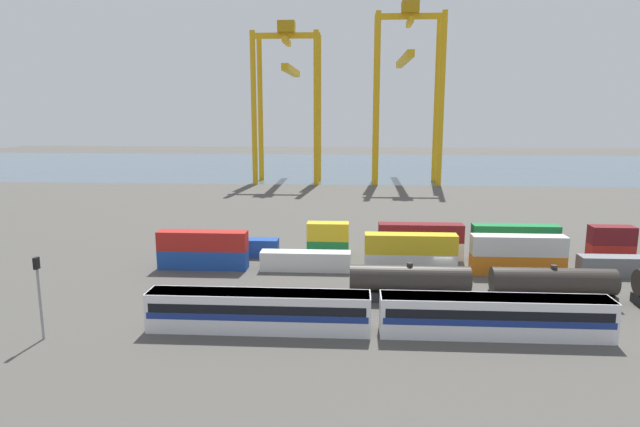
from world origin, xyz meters
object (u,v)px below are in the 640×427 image
at_px(passenger_train, 375,312).
at_px(shipping_container_7, 627,266).
at_px(shipping_container_13, 420,250).
at_px(shipping_container_5, 517,264).
at_px(gantry_crane_west, 288,87).
at_px(freight_tank_row, 626,287).
at_px(signal_mast, 39,287).
at_px(gantry_crane_central, 407,76).

height_order(passenger_train, shipping_container_7, passenger_train).
distance_m(shipping_container_7, shipping_container_13, 26.71).
bearing_deg(shipping_container_5, gantry_crane_west, 113.77).
xyz_separation_m(freight_tank_row, gantry_crane_west, (-49.79, 104.53, 25.89)).
distance_m(shipping_container_13, gantry_crane_west, 95.33).
height_order(freight_tank_row, signal_mast, signal_mast).
bearing_deg(freight_tank_row, gantry_crane_west, 115.47).
bearing_deg(gantry_crane_west, shipping_container_5, -66.23).
distance_m(passenger_train, gantry_crane_central, 119.39).
bearing_deg(shipping_container_7, freight_tank_row, -115.92).
xyz_separation_m(signal_mast, shipping_container_7, (64.61, 24.09, -3.85)).
relative_size(freight_tank_row, gantry_crane_central, 1.20).
bearing_deg(gantry_crane_central, shipping_container_13, -93.56).
relative_size(signal_mast, shipping_container_5, 0.66).
relative_size(signal_mast, gantry_crane_central, 0.16).
relative_size(shipping_container_7, shipping_container_13, 1.00).
relative_size(shipping_container_5, gantry_crane_central, 0.24).
xyz_separation_m(shipping_container_7, gantry_crane_west, (-55.15, 93.50, 26.67)).
xyz_separation_m(freight_tank_row, shipping_container_5, (-8.60, 11.03, -0.78)).
relative_size(shipping_container_5, shipping_container_7, 1.00).
distance_m(freight_tank_row, gantry_crane_central, 110.35).
bearing_deg(passenger_train, shipping_container_7, 31.87).
distance_m(shipping_container_5, gantry_crane_west, 105.59).
xyz_separation_m(signal_mast, gantry_crane_central, (44.24, 118.53, 25.69)).
bearing_deg(gantry_crane_west, freight_tank_row, -64.53).
distance_m(passenger_train, freight_tank_row, 29.61).
height_order(signal_mast, shipping_container_7, signal_mast).
bearing_deg(gantry_crane_central, signal_mast, -110.47).
distance_m(shipping_container_7, gantry_crane_west, 111.78).
xyz_separation_m(shipping_container_5, gantry_crane_central, (-6.41, 94.44, 29.54)).
bearing_deg(signal_mast, gantry_crane_west, 85.40).
distance_m(freight_tank_row, shipping_container_5, 14.01).
bearing_deg(shipping_container_7, shipping_container_5, 180.00).
xyz_separation_m(passenger_train, gantry_crane_central, (12.96, 115.17, 28.69)).
bearing_deg(shipping_container_13, passenger_train, -105.25).
bearing_deg(passenger_train, freight_tank_row, 19.11).
bearing_deg(passenger_train, signal_mast, -173.86).
distance_m(freight_tank_row, shipping_container_7, 12.29).
bearing_deg(gantry_crane_west, passenger_train, -79.19).
bearing_deg(signal_mast, freight_tank_row, 12.43).
bearing_deg(gantry_crane_west, signal_mast, -94.60).
distance_m(shipping_container_13, gantry_crane_central, 92.64).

